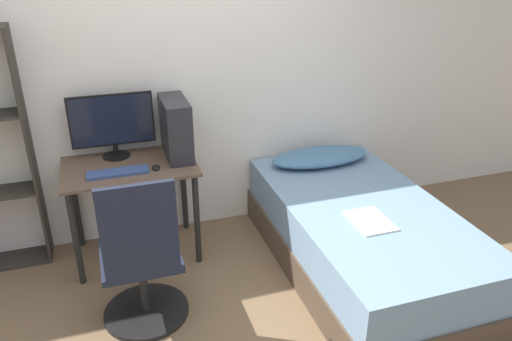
{
  "coord_description": "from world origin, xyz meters",
  "views": [
    {
      "loc": [
        -0.55,
        -2.15,
        2.18
      ],
      "look_at": [
        0.41,
        0.77,
        0.75
      ],
      "focal_mm": 35.0,
      "sensor_mm": 36.0,
      "label": 1
    }
  ],
  "objects_px": {
    "bed": "(361,237)",
    "keyboard": "(118,172)",
    "monitor": "(112,123)",
    "pc_tower": "(176,128)",
    "office_chair": "(142,269)"
  },
  "relations": [
    {
      "from": "bed",
      "to": "keyboard",
      "type": "bearing_deg",
      "value": 160.16
    },
    {
      "from": "bed",
      "to": "keyboard",
      "type": "xyz_separation_m",
      "value": [
        -1.59,
        0.57,
        0.49
      ]
    },
    {
      "from": "bed",
      "to": "monitor",
      "type": "relative_size",
      "value": 3.38
    },
    {
      "from": "pc_tower",
      "to": "monitor",
      "type": "bearing_deg",
      "value": 163.77
    },
    {
      "from": "monitor",
      "to": "bed",
      "type": "bearing_deg",
      "value": -29.31
    },
    {
      "from": "bed",
      "to": "keyboard",
      "type": "distance_m",
      "value": 1.76
    },
    {
      "from": "keyboard",
      "to": "pc_tower",
      "type": "height_order",
      "value": "pc_tower"
    },
    {
      "from": "keyboard",
      "to": "pc_tower",
      "type": "relative_size",
      "value": 0.95
    },
    {
      "from": "pc_tower",
      "to": "bed",
      "type": "bearing_deg",
      "value": -33.54
    },
    {
      "from": "bed",
      "to": "pc_tower",
      "type": "height_order",
      "value": "pc_tower"
    },
    {
      "from": "bed",
      "to": "monitor",
      "type": "xyz_separation_m",
      "value": [
        -1.58,
        0.88,
        0.73
      ]
    },
    {
      "from": "office_chair",
      "to": "keyboard",
      "type": "distance_m",
      "value": 0.75
    },
    {
      "from": "monitor",
      "to": "keyboard",
      "type": "distance_m",
      "value": 0.4
    },
    {
      "from": "office_chair",
      "to": "monitor",
      "type": "height_order",
      "value": "monitor"
    },
    {
      "from": "bed",
      "to": "office_chair",
      "type": "bearing_deg",
      "value": -176.79
    }
  ]
}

